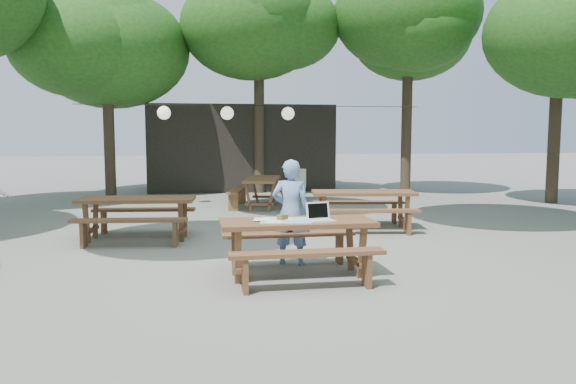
% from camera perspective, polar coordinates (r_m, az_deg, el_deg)
% --- Properties ---
extents(ground, '(80.00, 80.00, 0.00)m').
position_cam_1_polar(ground, '(8.97, -2.26, -6.13)').
color(ground, slate).
rests_on(ground, ground).
extents(pavilion, '(6.00, 3.00, 2.80)m').
position_cam_1_polar(pavilion, '(19.27, -4.95, 4.54)').
color(pavilion, black).
rests_on(pavilion, ground).
extents(main_picnic_table, '(2.00, 1.58, 0.75)m').
position_cam_1_polar(main_picnic_table, '(7.40, 0.93, -5.66)').
color(main_picnic_table, brown).
rests_on(main_picnic_table, ground).
extents(picnic_table_nw, '(2.07, 1.77, 0.75)m').
position_cam_1_polar(picnic_table_nw, '(10.28, -15.07, -2.58)').
color(picnic_table_nw, brown).
rests_on(picnic_table_nw, ground).
extents(picnic_table_ne, '(2.12, 1.86, 0.75)m').
position_cam_1_polar(picnic_table_ne, '(11.15, 7.64, -1.77)').
color(picnic_table_ne, brown).
rests_on(picnic_table_ne, ground).
extents(picnic_table_far_e, '(1.95, 2.20, 0.75)m').
position_cam_1_polar(picnic_table_far_e, '(14.29, -2.58, -0.02)').
color(picnic_table_far_e, brown).
rests_on(picnic_table_far_e, ground).
extents(woman, '(0.64, 0.52, 1.52)m').
position_cam_1_polar(woman, '(8.06, 0.29, -2.03)').
color(woman, '#799EDD').
rests_on(woman, ground).
extents(plastic_chair, '(0.57, 0.57, 0.90)m').
position_cam_1_polar(plastic_chair, '(15.49, 0.93, -0.03)').
color(plastic_chair, silver).
rests_on(plastic_chair, ground).
extents(laptop, '(0.38, 0.32, 0.24)m').
position_cam_1_polar(laptop, '(7.31, 3.25, -2.45)').
color(laptop, white).
rests_on(laptop, main_picnic_table).
extents(tabletop_clutter, '(0.80, 0.65, 0.08)m').
position_cam_1_polar(tabletop_clutter, '(7.31, -0.41, -2.83)').
color(tabletop_clutter, '#3C95CF').
rests_on(tabletop_clutter, main_picnic_table).
extents(paper_lanterns, '(9.00, 0.34, 0.38)m').
position_cam_1_polar(paper_lanterns, '(14.74, -6.15, 7.99)').
color(paper_lanterns, black).
rests_on(paper_lanterns, ground).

